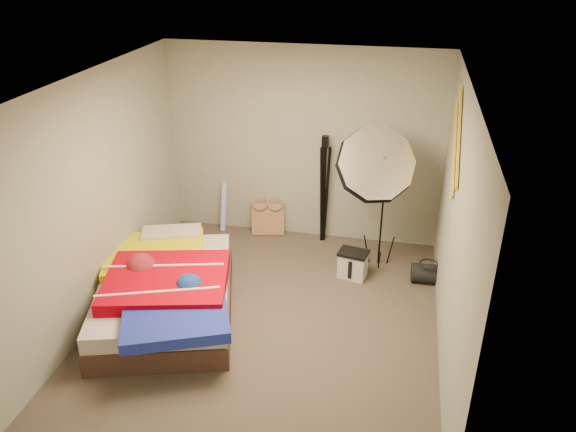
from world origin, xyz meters
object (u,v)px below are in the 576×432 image
(tote_bag, at_px, (268,219))
(photo_umbrella, at_px, (375,166))
(wrapping_roll, at_px, (224,206))
(camera_case, at_px, (353,265))
(camera_tripod, at_px, (324,182))
(bed, at_px, (166,291))
(duffel_bag, at_px, (428,274))

(tote_bag, height_order, photo_umbrella, photo_umbrella)
(wrapping_roll, xyz_separation_m, camera_case, (1.86, -0.86, -0.18))
(wrapping_roll, relative_size, camera_case, 2.15)
(camera_case, height_order, camera_tripod, camera_tripod)
(camera_tripod, bearing_deg, bed, -125.10)
(camera_case, xyz_separation_m, duffel_bag, (0.86, 0.06, -0.04))
(tote_bag, xyz_separation_m, duffel_bag, (2.10, -0.79, -0.10))
(camera_case, bearing_deg, duffel_bag, 14.79)
(tote_bag, relative_size, wrapping_roll, 0.64)
(wrapping_roll, relative_size, bed, 0.29)
(wrapping_roll, bearing_deg, bed, -89.93)
(camera_case, relative_size, camera_tripod, 0.22)
(tote_bag, distance_m, bed, 2.08)
(duffel_bag, relative_size, photo_umbrella, 0.20)
(bed, xyz_separation_m, photo_umbrella, (2.01, 1.35, 1.06))
(tote_bag, relative_size, camera_tripod, 0.30)
(camera_case, xyz_separation_m, camera_tripod, (-0.49, 0.82, 0.67))
(tote_bag, xyz_separation_m, wrapping_roll, (-0.62, 0.00, 0.12))
(tote_bag, bearing_deg, duffel_bag, -32.03)
(camera_case, xyz_separation_m, photo_umbrella, (0.16, 0.22, 1.19))
(wrapping_roll, distance_m, bed, 1.98)
(tote_bag, distance_m, photo_umbrella, 1.90)
(camera_tripod, bearing_deg, wrapping_roll, 178.52)
(duffel_bag, relative_size, bed, 0.16)
(camera_case, bearing_deg, wrapping_roll, 165.88)
(wrapping_roll, xyz_separation_m, bed, (0.00, -1.98, -0.05))
(tote_bag, height_order, camera_case, tote_bag)
(bed, bearing_deg, camera_tripod, 54.90)
(camera_case, relative_size, bed, 0.14)
(duffel_bag, bearing_deg, camera_tripod, 148.04)
(bed, bearing_deg, camera_case, 31.29)
(tote_bag, distance_m, wrapping_roll, 0.63)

